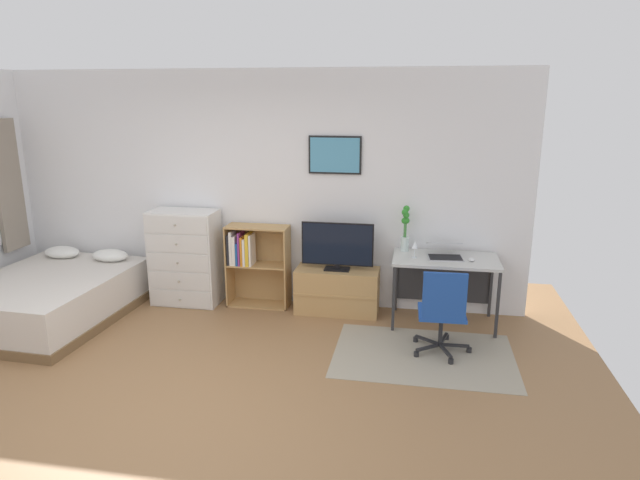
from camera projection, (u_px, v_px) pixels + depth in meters
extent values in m
plane|color=#936B44|center=(179.00, 404.00, 4.44)|extent=(7.20, 7.20, 0.00)
cube|color=white|center=(259.00, 189.00, 6.41)|extent=(6.12, 0.06, 2.70)
cube|color=black|center=(335.00, 155.00, 6.10)|extent=(0.59, 0.02, 0.42)
cube|color=#4C93B7|center=(335.00, 155.00, 6.09)|extent=(0.55, 0.01, 0.38)
cube|color=gray|center=(9.00, 185.00, 6.49)|extent=(0.05, 0.40, 1.54)
cube|color=#9E937F|center=(423.00, 355.00, 5.27)|extent=(1.70, 1.20, 0.01)
cube|color=brown|center=(51.00, 315.00, 6.11)|extent=(1.56, 1.98, 0.10)
cube|color=silver|center=(48.00, 294.00, 6.05)|extent=(1.52, 1.94, 0.39)
ellipsoid|color=white|center=(62.00, 252.00, 6.73)|extent=(0.45, 0.30, 0.14)
ellipsoid|color=white|center=(110.00, 255.00, 6.59)|extent=(0.45, 0.30, 0.14)
cube|color=silver|center=(186.00, 257.00, 6.50)|extent=(0.78, 0.42, 1.12)
cube|color=silver|center=(180.00, 299.00, 6.40)|extent=(0.74, 0.01, 0.20)
sphere|color=#A59E8C|center=(180.00, 299.00, 6.39)|extent=(0.03, 0.03, 0.03)
cube|color=silver|center=(179.00, 281.00, 6.35)|extent=(0.74, 0.01, 0.20)
sphere|color=#A59E8C|center=(179.00, 281.00, 6.33)|extent=(0.03, 0.03, 0.03)
cube|color=silver|center=(178.00, 263.00, 6.29)|extent=(0.74, 0.01, 0.20)
sphere|color=#A59E8C|center=(177.00, 263.00, 6.28)|extent=(0.03, 0.03, 0.03)
cube|color=silver|center=(177.00, 244.00, 6.24)|extent=(0.74, 0.01, 0.20)
sphere|color=#A59E8C|center=(176.00, 244.00, 6.22)|extent=(0.03, 0.03, 0.03)
cube|color=silver|center=(175.00, 225.00, 6.18)|extent=(0.74, 0.01, 0.20)
sphere|color=#A59E8C|center=(175.00, 225.00, 6.17)|extent=(0.03, 0.03, 0.03)
cube|color=tan|center=(230.00, 265.00, 6.49)|extent=(0.02, 0.30, 0.96)
cube|color=tan|center=(288.00, 268.00, 6.37)|extent=(0.02, 0.30, 0.96)
cube|color=tan|center=(259.00, 304.00, 6.55)|extent=(0.72, 0.30, 0.02)
cube|color=tan|center=(258.00, 265.00, 6.42)|extent=(0.68, 0.30, 0.02)
cube|color=tan|center=(257.00, 227.00, 6.31)|extent=(0.68, 0.30, 0.02)
cube|color=tan|center=(262.00, 263.00, 6.57)|extent=(0.72, 0.01, 0.96)
cube|color=black|center=(230.00, 249.00, 6.38)|extent=(0.03, 0.18, 0.36)
cube|color=white|center=(233.00, 247.00, 6.38)|extent=(0.03, 0.20, 0.39)
cube|color=white|center=(235.00, 250.00, 6.37)|extent=(0.04, 0.17, 0.34)
cube|color=#1E519E|center=(239.00, 253.00, 6.39)|extent=(0.02, 0.21, 0.26)
cube|color=#8C388C|center=(241.00, 248.00, 6.38)|extent=(0.02, 0.22, 0.39)
cube|color=orange|center=(243.00, 251.00, 6.36)|extent=(0.03, 0.18, 0.33)
cube|color=white|center=(246.00, 251.00, 6.36)|extent=(0.03, 0.19, 0.31)
cube|color=gold|center=(249.00, 249.00, 6.36)|extent=(0.04, 0.21, 0.37)
cube|color=white|center=(252.00, 249.00, 6.35)|extent=(0.02, 0.21, 0.36)
cube|color=tan|center=(337.00, 291.00, 6.27)|extent=(0.94, 0.40, 0.51)
cube|color=tan|center=(334.00, 297.00, 6.08)|extent=(0.94, 0.01, 0.02)
cube|color=black|center=(337.00, 269.00, 6.19)|extent=(0.28, 0.16, 0.02)
cube|color=black|center=(337.00, 266.00, 6.18)|extent=(0.06, 0.04, 0.05)
cube|color=black|center=(337.00, 244.00, 6.11)|extent=(0.80, 0.02, 0.49)
cube|color=black|center=(337.00, 244.00, 6.10)|extent=(0.77, 0.01, 0.46)
cube|color=silver|center=(446.00, 259.00, 5.84)|extent=(1.10, 0.65, 0.03)
cube|color=#2D2D30|center=(394.00, 299.00, 5.74)|extent=(0.03, 0.03, 0.71)
cube|color=#2D2D30|center=(498.00, 305.00, 5.56)|extent=(0.03, 0.03, 0.71)
cube|color=#2D2D30|center=(396.00, 281.00, 6.30)|extent=(0.03, 0.03, 0.71)
cube|color=#2D2D30|center=(491.00, 286.00, 6.12)|extent=(0.03, 0.03, 0.71)
cube|color=#2D2D30|center=(443.00, 280.00, 6.22)|extent=(1.04, 0.02, 0.50)
cylinder|color=#232326|center=(469.00, 350.00, 5.32)|extent=(0.05, 0.05, 0.05)
cube|color=#232326|center=(454.00, 345.00, 5.33)|extent=(0.28, 0.04, 0.02)
cylinder|color=#232326|center=(447.00, 337.00, 5.61)|extent=(0.05, 0.05, 0.05)
cube|color=#232326|center=(443.00, 339.00, 5.48)|extent=(0.11, 0.28, 0.02)
cylinder|color=#232326|center=(416.00, 340.00, 5.55)|extent=(0.05, 0.05, 0.05)
cube|color=#232326|center=(428.00, 340.00, 5.45)|extent=(0.25, 0.18, 0.02)
cylinder|color=#232326|center=(416.00, 354.00, 5.24)|extent=(0.05, 0.05, 0.05)
cube|color=#232326|center=(428.00, 347.00, 5.29)|extent=(0.24, 0.20, 0.02)
cylinder|color=#232326|center=(451.00, 361.00, 5.10)|extent=(0.05, 0.05, 0.05)
cube|color=#232326|center=(445.00, 351.00, 5.22)|extent=(0.12, 0.27, 0.02)
cylinder|color=#232326|center=(441.00, 329.00, 5.31)|extent=(0.04, 0.04, 0.30)
cube|color=#1E479E|center=(442.00, 313.00, 5.27)|extent=(0.45, 0.45, 0.03)
cube|color=#1E479E|center=(445.00, 296.00, 5.02)|extent=(0.40, 0.05, 0.45)
cube|color=#B7B7BC|center=(445.00, 258.00, 5.82)|extent=(0.38, 0.28, 0.01)
cube|color=black|center=(445.00, 257.00, 5.82)|extent=(0.36, 0.25, 0.00)
cube|color=#B7B7BC|center=(444.00, 243.00, 5.94)|extent=(0.38, 0.26, 0.07)
cube|color=#234C5B|center=(444.00, 243.00, 5.93)|extent=(0.36, 0.24, 0.06)
ellipsoid|color=silver|center=(472.00, 260.00, 5.72)|extent=(0.06, 0.10, 0.03)
cylinder|color=silver|center=(405.00, 244.00, 6.08)|extent=(0.09, 0.09, 0.16)
cylinder|color=#3D8438|center=(406.00, 234.00, 6.05)|extent=(0.01, 0.01, 0.30)
sphere|color=#308B2C|center=(406.00, 221.00, 6.02)|extent=(0.07, 0.07, 0.07)
cylinder|color=#3D8438|center=(406.00, 228.00, 6.05)|extent=(0.01, 0.01, 0.43)
sphere|color=#308B2C|center=(406.00, 209.00, 6.00)|extent=(0.07, 0.07, 0.07)
cylinder|color=#3D8438|center=(404.00, 234.00, 6.06)|extent=(0.01, 0.01, 0.29)
sphere|color=#308B2C|center=(405.00, 221.00, 6.03)|extent=(0.07, 0.07, 0.07)
cylinder|color=#3D8438|center=(404.00, 230.00, 6.03)|extent=(0.01, 0.01, 0.39)
sphere|color=#308B2C|center=(405.00, 212.00, 5.98)|extent=(0.07, 0.07, 0.07)
cylinder|color=#3D8438|center=(406.00, 231.00, 6.04)|extent=(0.01, 0.01, 0.36)
sphere|color=#308B2C|center=(406.00, 215.00, 5.99)|extent=(0.07, 0.07, 0.07)
cylinder|color=silver|center=(414.00, 257.00, 5.85)|extent=(0.06, 0.06, 0.01)
cylinder|color=silver|center=(415.00, 253.00, 5.83)|extent=(0.01, 0.01, 0.10)
cone|color=silver|center=(415.00, 245.00, 5.81)|extent=(0.07, 0.07, 0.07)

